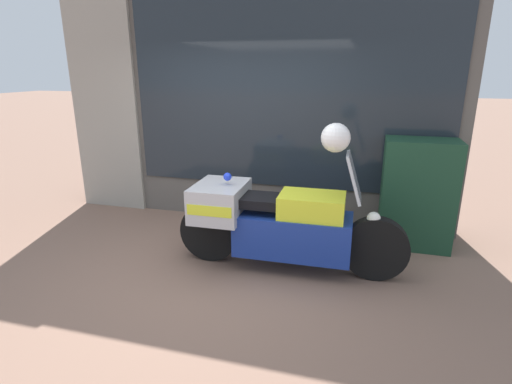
% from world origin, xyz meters
% --- Properties ---
extents(ground_plane, '(60.00, 60.00, 0.00)m').
position_xyz_m(ground_plane, '(0.00, 0.00, 0.00)').
color(ground_plane, '#7A5B4C').
extents(shop_building, '(5.60, 0.55, 3.86)m').
position_xyz_m(shop_building, '(-0.44, 2.00, 1.94)').
color(shop_building, '#56514C').
rests_on(shop_building, ground).
extents(window_display, '(4.08, 0.30, 1.90)m').
position_xyz_m(window_display, '(0.46, 2.03, 0.46)').
color(window_display, slate).
rests_on(window_display, ground).
extents(paramedic_motorcycle, '(2.51, 0.72, 1.33)m').
position_xyz_m(paramedic_motorcycle, '(0.69, 0.44, 0.54)').
color(paramedic_motorcycle, black).
rests_on(paramedic_motorcycle, ground).
extents(utility_cabinet, '(0.84, 0.52, 1.33)m').
position_xyz_m(utility_cabinet, '(2.22, 1.48, 0.67)').
color(utility_cabinet, '#193D28').
rests_on(utility_cabinet, ground).
extents(white_helmet, '(0.29, 0.29, 0.29)m').
position_xyz_m(white_helmet, '(1.28, 0.46, 1.48)').
color(white_helmet, white).
rests_on(white_helmet, paramedic_motorcycle).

